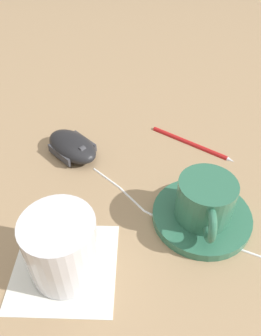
% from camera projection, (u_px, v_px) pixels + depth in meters
% --- Properties ---
extents(ground_plane, '(3.00, 3.00, 0.00)m').
position_uv_depth(ground_plane, '(117.00, 210.00, 0.45)').
color(ground_plane, '#9E7F5B').
extents(saucer, '(0.13, 0.13, 0.01)m').
position_uv_depth(saucer, '(201.00, 216.00, 0.44)').
color(saucer, '#2D664C').
rests_on(saucer, ground).
extents(coffee_cup, '(0.07, 0.10, 0.06)m').
position_uv_depth(coffee_cup, '(205.00, 201.00, 0.41)').
color(coffee_cup, '#2D664C').
rests_on(coffee_cup, saucer).
extents(computer_mouse, '(0.10, 0.11, 0.03)m').
position_uv_depth(computer_mouse, '(72.00, 146.00, 0.53)').
color(computer_mouse, black).
rests_on(computer_mouse, ground).
extents(mouse_cable, '(0.26, 0.29, 0.00)m').
position_uv_depth(mouse_cable, '(205.00, 233.00, 0.42)').
color(mouse_cable, white).
rests_on(mouse_cable, ground).
extents(napkin_under_glass, '(0.14, 0.14, 0.00)m').
position_uv_depth(napkin_under_glass, '(65.00, 266.00, 0.39)').
color(napkin_under_glass, silver).
rests_on(napkin_under_glass, ground).
extents(drinking_glass, '(0.08, 0.08, 0.08)m').
position_uv_depth(drinking_glass, '(62.00, 247.00, 0.36)').
color(drinking_glass, silver).
rests_on(drinking_glass, napkin_under_glass).
extents(pen, '(0.11, 0.11, 0.01)m').
position_uv_depth(pen, '(192.00, 142.00, 0.55)').
color(pen, '#B21919').
rests_on(pen, ground).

